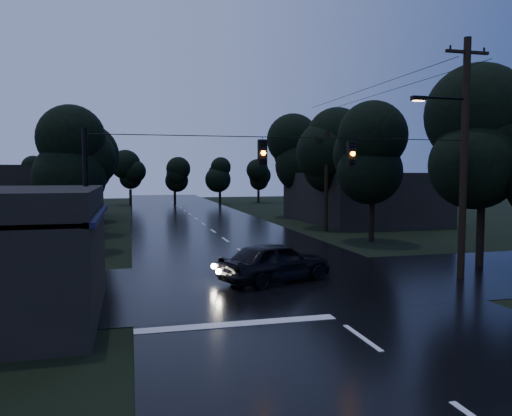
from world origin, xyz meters
name	(u,v)px	position (x,y,z in m)	size (l,w,h in m)	color
main_road	(213,231)	(0.00, 30.00, 0.00)	(12.00, 120.00, 0.02)	black
cross_street	(284,283)	(0.00, 12.00, 0.00)	(60.00, 9.00, 0.02)	black
building_far_right	(360,197)	(14.00, 34.00, 2.20)	(10.00, 14.00, 4.40)	black
building_far_left	(37,194)	(-14.00, 40.00, 2.50)	(10.00, 16.00, 5.00)	black
utility_pole_main	(462,153)	(7.41, 11.00, 5.26)	(3.50, 0.30, 10.00)	black
utility_pole_far	(326,180)	(8.30, 28.00, 3.88)	(2.00, 0.30, 7.50)	black
anchor_pole_left	(87,215)	(-7.50, 11.00, 3.00)	(0.18, 0.18, 6.00)	black
span_signals	(307,152)	(0.56, 10.99, 5.24)	(15.00, 0.37, 1.12)	black
tree_corner_near	(483,140)	(10.00, 13.00, 5.99)	(4.48, 4.48, 9.44)	black
tree_left_a	(74,158)	(-9.00, 22.00, 5.24)	(3.92, 3.92, 8.26)	black
tree_left_b	(77,156)	(-9.60, 30.00, 5.62)	(4.20, 4.20, 8.85)	black
tree_left_c	(81,155)	(-10.20, 40.00, 5.99)	(4.48, 4.48, 9.44)	black
tree_right_a	(373,154)	(9.00, 22.00, 5.62)	(4.20, 4.20, 8.85)	black
tree_right_b	(332,153)	(9.60, 30.00, 5.99)	(4.48, 4.48, 9.44)	black
tree_right_c	(298,153)	(10.20, 40.00, 6.37)	(4.76, 4.76, 10.03)	black
car	(275,262)	(-0.30, 12.29, 0.83)	(1.95, 4.85, 1.65)	black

